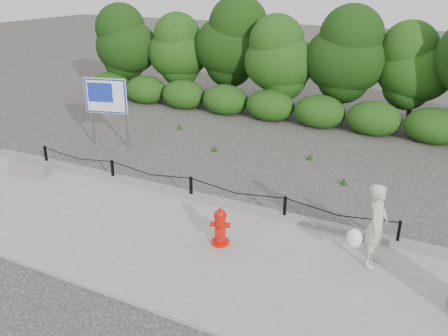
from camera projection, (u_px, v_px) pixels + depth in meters
ground at (191, 201)px, 12.06m from camera, size 90.00×90.00×0.00m
sidewalk at (145, 236)px, 10.40m from camera, size 14.00×4.00×0.08m
curb at (192, 195)px, 12.05m from camera, size 14.00×0.22×0.14m
chain_barrier at (191, 185)px, 11.89m from camera, size 10.06×0.06×0.60m
treeline at (321, 52)px, 18.18m from camera, size 20.10×3.89×5.17m
fire_hydrant at (220, 227)px, 9.87m from camera, size 0.49×0.49×0.83m
pedestrian at (375, 226)px, 9.04m from camera, size 0.73×0.65×1.69m
concrete_block at (30, 168)px, 13.43m from camera, size 1.19×0.65×0.36m
advertising_sign at (106, 99)px, 15.33m from camera, size 1.39×0.46×2.29m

